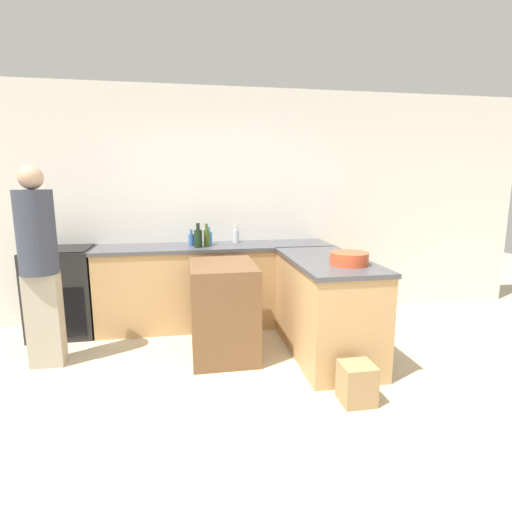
{
  "coord_description": "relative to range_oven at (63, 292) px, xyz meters",
  "views": [
    {
      "loc": [
        -0.33,
        -2.43,
        1.65
      ],
      "look_at": [
        0.29,
        1.04,
        0.98
      ],
      "focal_mm": 28.0,
      "sensor_mm": 36.0,
      "label": 1
    }
  ],
  "objects": [
    {
      "name": "range_oven",
      "position": [
        0.0,
        0.0,
        0.0
      ],
      "size": [
        0.66,
        0.59,
        0.95
      ],
      "color": "black",
      "rests_on": "ground_plane"
    },
    {
      "name": "person_by_range",
      "position": [
        0.06,
        -0.79,
        0.5
      ],
      "size": [
        0.31,
        0.31,
        1.77
      ],
      "color": "#ADA38E",
      "rests_on": "ground_plane"
    },
    {
      "name": "counter_back",
      "position": [
        1.65,
        0.0,
        -0.0
      ],
      "size": [
        2.63,
        0.61,
        0.93
      ],
      "color": "tan",
      "rests_on": "ground_plane"
    },
    {
      "name": "paper_bag",
      "position": [
        2.55,
        -1.86,
        -0.32
      ],
      "size": [
        0.25,
        0.24,
        0.31
      ],
      "color": "#A88456",
      "rests_on": "ground_plane"
    },
    {
      "name": "olive_oil_bottle",
      "position": [
        1.55,
        -0.06,
        0.56
      ],
      "size": [
        0.07,
        0.07,
        0.25
      ],
      "color": "#475B1E",
      "rests_on": "counter_back"
    },
    {
      "name": "water_bottle_blue",
      "position": [
        1.38,
        -0.02,
        0.54
      ],
      "size": [
        0.06,
        0.06,
        0.19
      ],
      "color": "#386BB7",
      "rests_on": "counter_back"
    },
    {
      "name": "counter_peninsula",
      "position": [
        2.62,
        -0.98,
        -0.0
      ],
      "size": [
        0.69,
        1.41,
        0.93
      ],
      "color": "tan",
      "rests_on": "ground_plane"
    },
    {
      "name": "wine_bottle_dark",
      "position": [
        1.45,
        -0.13,
        0.57
      ],
      "size": [
        0.09,
        0.09,
        0.27
      ],
      "color": "black",
      "rests_on": "counter_back"
    },
    {
      "name": "mixing_bowl",
      "position": [
        2.7,
        -1.27,
        0.52
      ],
      "size": [
        0.33,
        0.33,
        0.11
      ],
      "color": "#DB512D",
      "rests_on": "counter_peninsula"
    },
    {
      "name": "ground_plane",
      "position": [
        1.65,
        -2.02,
        -0.47
      ],
      "size": [
        14.0,
        14.0,
        0.0
      ],
      "primitive_type": "plane",
      "color": "beige"
    },
    {
      "name": "island_table",
      "position": [
        1.65,
        -0.83,
        -0.03
      ],
      "size": [
        0.6,
        0.78,
        0.89
      ],
      "color": "brown",
      "rests_on": "ground_plane"
    },
    {
      "name": "wall_back",
      "position": [
        1.65,
        0.32,
        0.88
      ],
      "size": [
        8.0,
        0.06,
        2.7
      ],
      "color": "white",
      "rests_on": "ground_plane"
    },
    {
      "name": "dish_soap_bottle",
      "position": [
        1.58,
        0.05,
        0.54
      ],
      "size": [
        0.08,
        0.08,
        0.2
      ],
      "color": "#338CBF",
      "rests_on": "counter_back"
    },
    {
      "name": "vinegar_bottle_clear",
      "position": [
        1.9,
        0.17,
        0.54
      ],
      "size": [
        0.07,
        0.07,
        0.2
      ],
      "color": "silver",
      "rests_on": "counter_back"
    }
  ]
}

